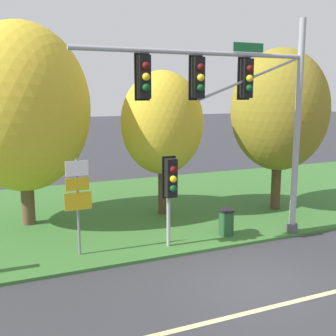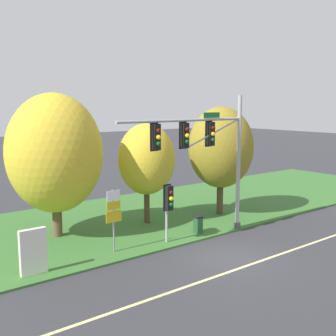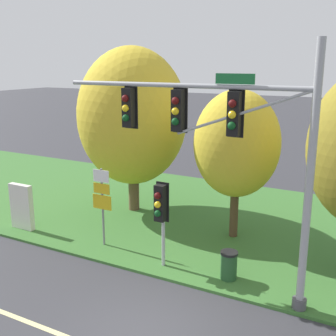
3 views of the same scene
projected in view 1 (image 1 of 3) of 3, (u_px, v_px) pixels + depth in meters
name	position (u px, v px, depth m)	size (l,w,h in m)	color
ground_plane	(257.00, 283.00, 11.25)	(160.00, 160.00, 0.00)	#333338
lane_stripe	(287.00, 303.00, 10.16)	(36.00, 0.16, 0.01)	beige
grass_verge	(148.00, 206.00, 18.68)	(48.00, 11.50, 0.10)	#386B2D
traffic_signal_mast	(239.00, 99.00, 13.32)	(7.92, 0.49, 7.35)	#9EA0A5
pedestrian_signal_near_kerb	(171.00, 183.00, 13.18)	(0.46, 0.55, 2.96)	#9EA0A5
route_sign_post	(78.00, 195.00, 12.63)	(0.82, 0.08, 2.98)	slate
tree_nearest_road	(22.00, 108.00, 15.27)	(4.90, 4.90, 7.45)	brown
tree_left_of_mast	(162.00, 123.00, 16.71)	(3.28, 3.28, 5.79)	#4C3823
tree_behind_signpost	(279.00, 110.00, 17.40)	(4.02, 4.02, 6.73)	#4C3823
trash_bin	(226.00, 222.00, 14.68)	(0.56, 0.56, 0.93)	#234C28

